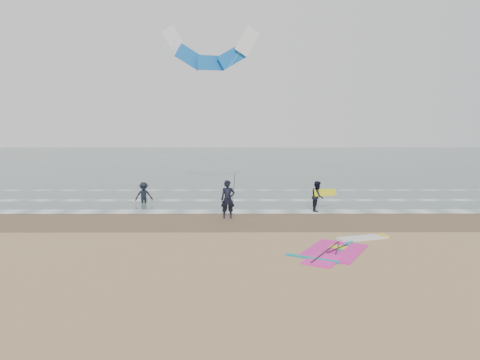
{
  "coord_description": "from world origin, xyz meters",
  "views": [
    {
      "loc": [
        -1.93,
        -15.33,
        4.68
      ],
      "look_at": [
        -1.85,
        5.0,
        2.2
      ],
      "focal_mm": 32.0,
      "sensor_mm": 36.0,
      "label": 1
    }
  ],
  "objects_px": {
    "person_wading": "(144,190)",
    "surf_kite": "(211,52)",
    "windsurf_rig": "(343,247)",
    "person_walking": "(318,196)",
    "person_standing": "(228,199)"
  },
  "relations": [
    {
      "from": "person_walking",
      "to": "person_wading",
      "type": "height_order",
      "value": "person_walking"
    },
    {
      "from": "windsurf_rig",
      "to": "person_wading",
      "type": "distance_m",
      "value": 14.12
    },
    {
      "from": "person_standing",
      "to": "surf_kite",
      "type": "distance_m",
      "value": 11.29
    },
    {
      "from": "windsurf_rig",
      "to": "person_walking",
      "type": "distance_m",
      "value": 7.43
    },
    {
      "from": "person_standing",
      "to": "person_walking",
      "type": "distance_m",
      "value": 5.31
    },
    {
      "from": "person_wading",
      "to": "person_walking",
      "type": "bearing_deg",
      "value": -32.91
    },
    {
      "from": "person_standing",
      "to": "surf_kite",
      "type": "relative_size",
      "value": 0.19
    },
    {
      "from": "person_walking",
      "to": "person_standing",
      "type": "bearing_deg",
      "value": 123.39
    },
    {
      "from": "person_standing",
      "to": "person_wading",
      "type": "height_order",
      "value": "person_standing"
    },
    {
      "from": "person_walking",
      "to": "surf_kite",
      "type": "relative_size",
      "value": 0.17
    },
    {
      "from": "person_standing",
      "to": "person_walking",
      "type": "relative_size",
      "value": 1.16
    },
    {
      "from": "windsurf_rig",
      "to": "person_wading",
      "type": "bearing_deg",
      "value": 135.17
    },
    {
      "from": "windsurf_rig",
      "to": "person_walking",
      "type": "height_order",
      "value": "person_walking"
    },
    {
      "from": "person_standing",
      "to": "person_walking",
      "type": "bearing_deg",
      "value": 14.87
    },
    {
      "from": "person_wading",
      "to": "surf_kite",
      "type": "bearing_deg",
      "value": 15.69
    }
  ]
}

